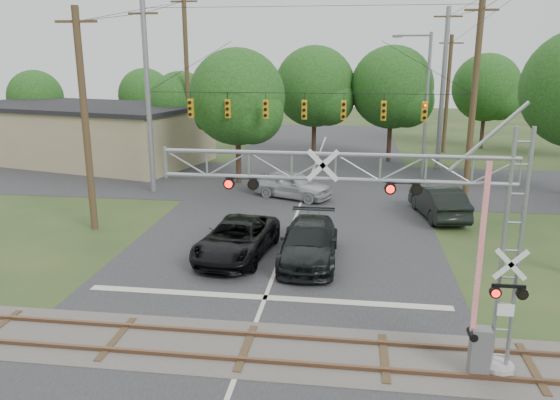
# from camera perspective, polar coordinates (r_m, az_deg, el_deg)

# --- Properties ---
(ground) EXTENTS (160.00, 160.00, 0.00)m
(ground) POSITION_cam_1_polar(r_m,az_deg,el_deg) (14.97, -5.14, -19.08)
(ground) COLOR #243C1C
(ground) RESTS_ON ground
(road_main) EXTENTS (14.00, 90.00, 0.02)m
(road_main) POSITION_cam_1_polar(r_m,az_deg,el_deg) (23.78, 0.19, -5.63)
(road_main) COLOR #272729
(road_main) RESTS_ON ground
(road_cross) EXTENTS (90.00, 12.00, 0.02)m
(road_cross) POSITION_cam_1_polar(r_m,az_deg,el_deg) (37.14, 3.03, 1.91)
(road_cross) COLOR #272729
(road_cross) RESTS_ON ground
(railroad_track) EXTENTS (90.00, 3.20, 0.17)m
(railroad_track) POSITION_cam_1_polar(r_m,az_deg,el_deg) (16.61, -3.57, -15.20)
(railroad_track) COLOR #49433F
(railroad_track) RESTS_ON ground
(crossing_gantry) EXTENTS (9.53, 0.86, 6.70)m
(crossing_gantry) POSITION_cam_1_polar(r_m,az_deg,el_deg) (14.41, 12.49, -2.55)
(crossing_gantry) COLOR gray
(crossing_gantry) RESTS_ON ground
(traffic_signal_span) EXTENTS (19.34, 0.36, 11.50)m
(traffic_signal_span) POSITION_cam_1_polar(r_m,az_deg,el_deg) (32.25, 4.15, 10.07)
(traffic_signal_span) COLOR gray
(traffic_signal_span) RESTS_ON ground
(pickup_black) EXTENTS (3.21, 5.92, 1.58)m
(pickup_black) POSITION_cam_1_polar(r_m,az_deg,el_deg) (23.33, -4.52, -4.06)
(pickup_black) COLOR black
(pickup_black) RESTS_ON ground
(car_dark) EXTENTS (2.32, 5.65, 1.64)m
(car_dark) POSITION_cam_1_polar(r_m,az_deg,el_deg) (22.78, 3.06, -4.43)
(car_dark) COLOR black
(car_dark) RESTS_ON ground
(sedan_silver) EXTENTS (5.21, 3.71, 1.65)m
(sedan_silver) POSITION_cam_1_polar(r_m,az_deg,el_deg) (32.77, 1.31, 1.62)
(sedan_silver) COLOR #A1A3A8
(sedan_silver) RESTS_ON ground
(suv_dark) EXTENTS (2.73, 5.44, 1.71)m
(suv_dark) POSITION_cam_1_polar(r_m,az_deg,el_deg) (30.04, 16.23, -0.15)
(suv_dark) COLOR black
(suv_dark) RESTS_ON ground
(commercial_building) EXTENTS (21.28, 14.40, 4.55)m
(commercial_building) POSITION_cam_1_polar(r_m,az_deg,el_deg) (47.17, -19.91, 6.63)
(commercial_building) COLOR gray
(commercial_building) RESTS_ON ground
(streetlight) EXTENTS (2.62, 0.27, 9.83)m
(streetlight) POSITION_cam_1_polar(r_m,az_deg,el_deg) (38.84, 14.81, 10.21)
(streetlight) COLOR gray
(streetlight) RESTS_ON ground
(utility_poles) EXTENTS (23.57, 28.52, 13.69)m
(utility_poles) POSITION_cam_1_polar(r_m,az_deg,el_deg) (35.01, 7.34, 11.04)
(utility_poles) COLOR #44351F
(utility_poles) RESTS_ON ground
(treeline) EXTENTS (54.65, 24.00, 9.99)m
(treeline) POSITION_cam_1_polar(r_m,az_deg,el_deg) (43.19, 8.07, 11.09)
(treeline) COLOR #39261A
(treeline) RESTS_ON ground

